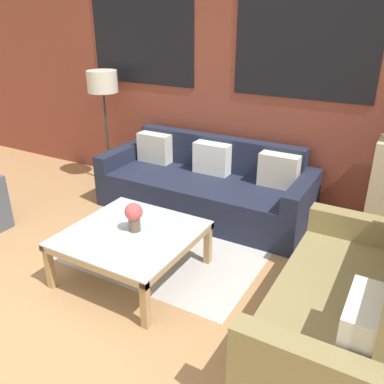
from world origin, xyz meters
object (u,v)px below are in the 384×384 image
at_px(floor_lamp, 103,88).
at_px(flower_vase, 134,215).
at_px(coffee_table, 131,238).
at_px(settee_vintage, 346,311).
at_px(couch_dark, 205,187).

xyz_separation_m(floor_lamp, flower_vase, (1.51, -1.45, -0.67)).
height_order(coffee_table, flower_vase, flower_vase).
relative_size(coffee_table, flower_vase, 4.15).
distance_m(coffee_table, floor_lamp, 2.28).
distance_m(settee_vintage, flower_vase, 1.70).
xyz_separation_m(couch_dark, flower_vase, (0.06, -1.34, 0.26)).
bearing_deg(settee_vintage, floor_lamp, 154.94).
distance_m(couch_dark, settee_vintage, 2.22).
xyz_separation_m(couch_dark, settee_vintage, (1.74, -1.38, 0.03)).
height_order(couch_dark, settee_vintage, settee_vintage).
bearing_deg(flower_vase, settee_vintage, -1.38).
bearing_deg(coffee_table, flower_vase, 74.26).
relative_size(settee_vintage, floor_lamp, 1.18).
height_order(couch_dark, floor_lamp, floor_lamp).
bearing_deg(couch_dark, settee_vintage, -38.43).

